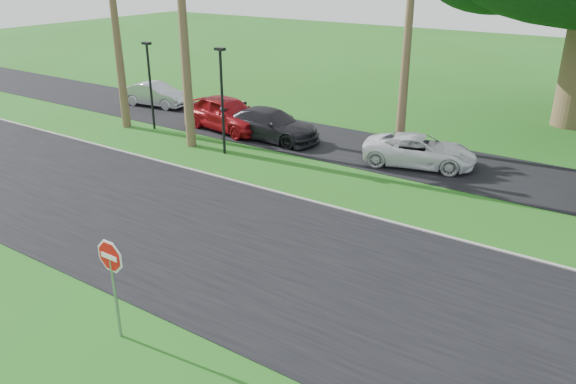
% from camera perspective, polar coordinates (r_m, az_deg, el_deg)
% --- Properties ---
extents(ground, '(120.00, 120.00, 0.00)m').
position_cam_1_polar(ground, '(15.92, -9.53, -8.19)').
color(ground, '#215615').
rests_on(ground, ground).
extents(road, '(120.00, 8.00, 0.02)m').
position_cam_1_polar(road, '(17.21, -5.00, -5.40)').
color(road, black).
rests_on(road, ground).
extents(parking_strip, '(120.00, 5.00, 0.02)m').
position_cam_1_polar(parking_strip, '(25.54, 9.87, 3.90)').
color(parking_strip, black).
rests_on(parking_strip, ground).
extents(curb, '(120.00, 0.12, 0.06)m').
position_cam_1_polar(curb, '(20.18, 2.18, -0.87)').
color(curb, gray).
rests_on(curb, ground).
extents(stop_sign_near, '(1.05, 0.07, 2.62)m').
position_cam_1_polar(stop_sign_near, '(13.01, -17.46, -7.51)').
color(stop_sign_near, gray).
rests_on(stop_sign_near, ground).
extents(streetlight_left, '(0.45, 0.25, 4.34)m').
position_cam_1_polar(streetlight_left, '(29.14, -13.85, 10.98)').
color(streetlight_left, black).
rests_on(streetlight_left, ground).
extents(streetlight_right, '(0.45, 0.25, 4.64)m').
position_cam_1_polar(streetlight_right, '(24.64, -6.72, 9.79)').
color(streetlight_right, black).
rests_on(streetlight_right, ground).
extents(car_silver, '(4.24, 1.94, 1.35)m').
position_cam_1_polar(car_silver, '(34.26, -13.26, 9.59)').
color(car_silver, '#A1A4A8').
rests_on(car_silver, ground).
extents(car_red, '(5.30, 2.79, 1.72)m').
position_cam_1_polar(car_red, '(28.62, -6.21, 7.92)').
color(car_red, maroon).
rests_on(car_red, ground).
extents(car_dark, '(4.97, 2.07, 1.43)m').
position_cam_1_polar(car_dark, '(26.98, -1.72, 6.82)').
color(car_dark, black).
rests_on(car_dark, ground).
extents(car_minivan, '(5.02, 3.21, 1.29)m').
position_cam_1_polar(car_minivan, '(24.11, 13.21, 4.09)').
color(car_minivan, silver).
rests_on(car_minivan, ground).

